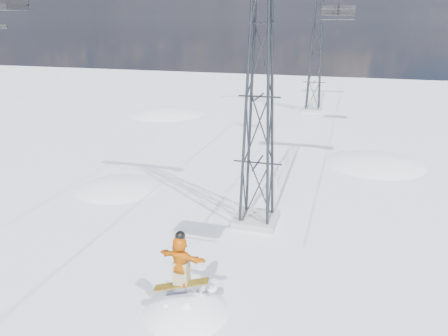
# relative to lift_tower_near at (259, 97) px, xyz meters

# --- Properties ---
(snow_terrain) EXTENTS (39.00, 37.00, 22.00)m
(snow_terrain) POSITION_rel_lift_tower_near_xyz_m (-5.57, 13.24, -15.06)
(snow_terrain) COLOR white
(snow_terrain) RESTS_ON ground
(lift_tower_near) EXTENTS (5.20, 1.80, 11.43)m
(lift_tower_near) POSITION_rel_lift_tower_near_xyz_m (0.00, 0.00, 0.00)
(lift_tower_near) COLOR #999999
(lift_tower_near) RESTS_ON ground
(lift_tower_far) EXTENTS (5.20, 1.80, 11.43)m
(lift_tower_far) POSITION_rel_lift_tower_near_xyz_m (0.00, 25.00, 0.00)
(lift_tower_far) COLOR #999999
(lift_tower_far) RESTS_ON ground
(lift_chair_mid) EXTENTS (2.06, 0.59, 2.55)m
(lift_chair_mid) POSITION_rel_lift_tower_near_xyz_m (2.20, 13.09, 3.34)
(lift_chair_mid) COLOR black
(lift_chair_mid) RESTS_ON ground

